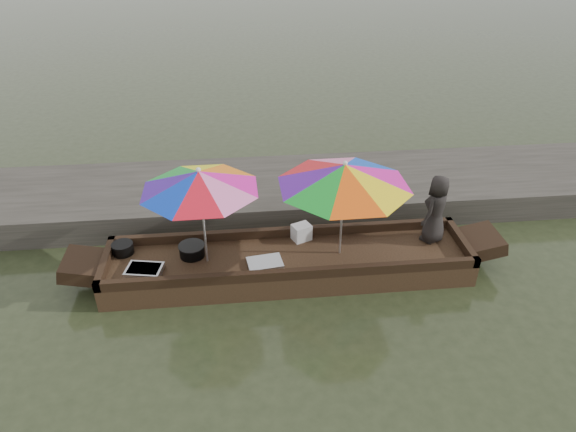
{
  "coord_description": "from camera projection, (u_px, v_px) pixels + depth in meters",
  "views": [
    {
      "loc": [
        -0.67,
        -6.31,
        4.95
      ],
      "look_at": [
        0.0,
        0.1,
        1.0
      ],
      "focal_mm": 32.0,
      "sensor_mm": 36.0,
      "label": 1
    }
  ],
  "objects": [
    {
      "name": "dock",
      "position": [
        277.0,
        192.0,
        9.74
      ],
      "size": [
        22.0,
        2.2,
        0.5
      ],
      "primitive_type": "cube",
      "color": "#2D2B26",
      "rests_on": "ground"
    },
    {
      "name": "umbrella_bow",
      "position": [
        203.0,
        217.0,
        7.3
      ],
      "size": [
        2.21,
        2.21,
        1.55
      ],
      "primitive_type": null,
      "rotation": [
        0.0,
        0.0,
        -0.38
      ],
      "color": "#E5149A",
      "rests_on": "boat_hull"
    },
    {
      "name": "vendor",
      "position": [
        436.0,
        209.0,
        7.91
      ],
      "size": [
        0.65,
        0.64,
        1.13
      ],
      "primitive_type": "imported",
      "rotation": [
        0.0,
        0.0,
        3.88
      ],
      "color": "black",
      "rests_on": "boat_hull"
    },
    {
      "name": "boat_hull",
      "position": [
        289.0,
        265.0,
        7.91
      ],
      "size": [
        5.54,
        1.2,
        0.35
      ],
      "primitive_type": "cube",
      "color": "black",
      "rests_on": "water"
    },
    {
      "name": "charcoal_grill",
      "position": [
        192.0,
        251.0,
        7.77
      ],
      "size": [
        0.38,
        0.38,
        0.18
      ],
      "primitive_type": "cylinder",
      "color": "black",
      "rests_on": "boat_hull"
    },
    {
      "name": "supply_bag",
      "position": [
        301.0,
        232.0,
        8.14
      ],
      "size": [
        0.34,
        0.31,
        0.26
      ],
      "primitive_type": "cube",
      "rotation": [
        0.0,
        0.0,
        0.4
      ],
      "color": "silver",
      "rests_on": "boat_hull"
    },
    {
      "name": "tray_crayfish",
      "position": [
        144.0,
        270.0,
        7.43
      ],
      "size": [
        0.57,
        0.45,
        0.09
      ],
      "primitive_type": "cube",
      "rotation": [
        0.0,
        0.0,
        -0.19
      ],
      "color": "silver",
      "rests_on": "boat_hull"
    },
    {
      "name": "tray_scallop",
      "position": [
        265.0,
        263.0,
        7.61
      ],
      "size": [
        0.56,
        0.42,
        0.06
      ],
      "primitive_type": "cube",
      "rotation": [
        0.0,
        0.0,
        0.14
      ],
      "color": "silver",
      "rests_on": "boat_hull"
    },
    {
      "name": "water",
      "position": [
        289.0,
        274.0,
        8.0
      ],
      "size": [
        80.0,
        80.0,
        0.0
      ],
      "primitive_type": "plane",
      "color": "#262E1A",
      "rests_on": "ground"
    },
    {
      "name": "umbrella_stern",
      "position": [
        342.0,
        209.0,
        7.48
      ],
      "size": [
        2.57,
        2.57,
        1.55
      ],
      "primitive_type": null,
      "rotation": [
        0.0,
        0.0,
        0.4
      ],
      "color": "blue",
      "rests_on": "boat_hull"
    },
    {
      "name": "cooking_pot",
      "position": [
        123.0,
        248.0,
        7.84
      ],
      "size": [
        0.32,
        0.32,
        0.17
      ],
      "primitive_type": "cylinder",
      "color": "black",
      "rests_on": "boat_hull"
    }
  ]
}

